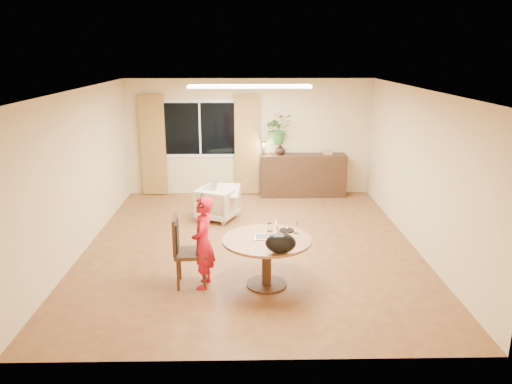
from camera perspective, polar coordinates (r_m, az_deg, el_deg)
floor at (r=8.50m, az=-0.61°, el=-6.13°), size 6.50×6.50×0.00m
ceiling at (r=7.90m, az=-0.67°, el=11.63°), size 6.50×6.50×0.00m
wall_back at (r=11.29m, az=-0.79°, el=6.27°), size 5.50×0.00×5.50m
wall_left at (r=8.54m, az=-19.45°, el=2.20°), size 0.00×6.50×6.50m
wall_right at (r=8.58m, az=18.07°, el=2.39°), size 0.00×6.50×6.50m
window at (r=11.29m, az=-6.43°, el=7.19°), size 1.70×0.03×1.30m
curtain_left at (r=11.42m, az=-11.68°, el=5.25°), size 0.55×0.08×2.25m
curtain_right at (r=11.22m, az=-1.04°, el=5.40°), size 0.55×0.08×2.25m
ceiling_panel at (r=9.10m, az=-0.73°, el=11.97°), size 2.20×0.35×0.05m
dining_table at (r=6.92m, az=1.23°, el=-6.50°), size 1.23×1.23×0.70m
dining_chair at (r=7.02m, az=-7.43°, el=-6.70°), size 0.51×0.47×1.01m
child at (r=6.91m, az=-6.07°, el=-5.76°), size 0.50×0.36×1.30m
laptop at (r=6.86m, az=1.19°, el=-4.33°), size 0.35×0.24×0.23m
tumbler at (r=7.13m, az=1.58°, el=-4.04°), size 0.09×0.09×0.12m
wine_glass at (r=7.04m, az=4.63°, el=-4.04°), size 0.08×0.08×0.18m
pot_lid at (r=7.15m, az=3.55°, el=-4.34°), size 0.22×0.22×0.03m
handbag at (r=6.35m, az=2.84°, el=-5.88°), size 0.44×0.33×0.26m
armchair at (r=9.73m, az=-4.42°, el=-1.29°), size 0.91×0.92×0.64m
throw at (r=9.61m, az=-3.27°, el=0.60°), size 0.50×0.59×0.03m
sideboard at (r=11.30m, az=5.41°, el=1.92°), size 1.90×0.46×0.95m
vase at (r=11.12m, az=2.77°, el=4.91°), size 0.24×0.24×0.25m
bouquet at (r=11.04m, az=2.51°, el=7.22°), size 0.72×0.67×0.66m
book_stack at (r=11.26m, az=8.19°, el=4.47°), size 0.23×0.19×0.08m
desk_lamp at (r=11.04m, az=0.86°, el=5.04°), size 0.15×0.15×0.32m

